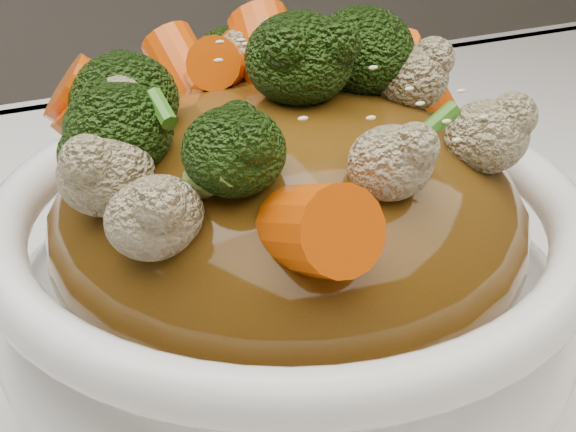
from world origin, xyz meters
name	(u,v)px	position (x,y,z in m)	size (l,w,h in m)	color
bowl	(288,291)	(0.01, 0.03, 0.80)	(0.24, 0.24, 0.09)	white
sauce_base	(288,223)	(0.01, 0.03, 0.83)	(0.19, 0.19, 0.10)	#52330E
carrots	(288,59)	(0.01, 0.03, 0.90)	(0.19, 0.19, 0.06)	#E95507
broccoli	(288,62)	(0.01, 0.03, 0.90)	(0.19, 0.19, 0.05)	black
cauliflower	(288,67)	(0.01, 0.03, 0.90)	(0.19, 0.19, 0.04)	tan
scallions	(288,56)	(0.01, 0.03, 0.90)	(0.14, 0.14, 0.02)	#35741A
sesame_seeds	(288,56)	(0.01, 0.03, 0.90)	(0.17, 0.17, 0.01)	beige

